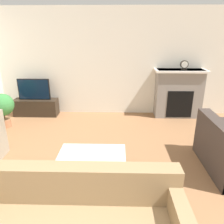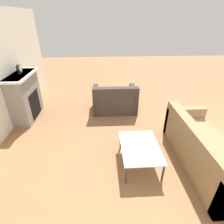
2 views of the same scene
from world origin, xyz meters
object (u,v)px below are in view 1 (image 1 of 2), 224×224
at_px(tv, 34,89).
at_px(mantel_clock, 184,65).
at_px(potted_plant, 3,106).
at_px(coffee_table, 92,157).

distance_m(tv, mantel_clock, 3.84).
xyz_separation_m(potted_plant, mantel_clock, (4.25, 0.84, 0.84)).
bearing_deg(potted_plant, tv, 59.95).
xyz_separation_m(tv, mantel_clock, (3.79, 0.05, 0.63)).
xyz_separation_m(coffee_table, potted_plant, (-2.25, 1.88, 0.14)).
height_order(coffee_table, potted_plant, potted_plant).
bearing_deg(coffee_table, potted_plant, 140.05).
relative_size(coffee_table, mantel_clock, 4.42).
distance_m(tv, potted_plant, 0.93).
height_order(potted_plant, mantel_clock, mantel_clock).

